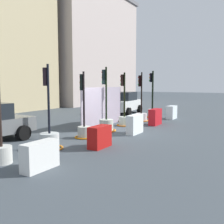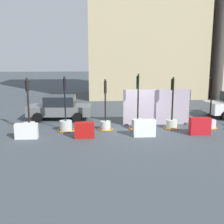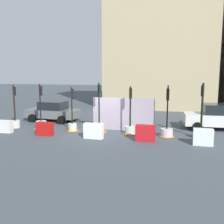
% 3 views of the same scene
% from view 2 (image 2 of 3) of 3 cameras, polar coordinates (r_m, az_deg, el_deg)
% --- Properties ---
extents(ground_plane, '(120.00, 120.00, 0.00)m').
position_cam_2_polar(ground_plane, '(16.12, 5.54, -3.62)').
color(ground_plane, '#414950').
extents(traffic_light_0, '(0.63, 0.63, 2.95)m').
position_cam_2_polar(traffic_light_0, '(16.32, -16.25, -1.77)').
color(traffic_light_0, silver).
rests_on(traffic_light_0, ground_plane).
extents(traffic_light_1, '(0.97, 0.97, 3.02)m').
position_cam_2_polar(traffic_light_1, '(16.01, -9.25, -2.21)').
color(traffic_light_1, silver).
rests_on(traffic_light_1, ground_plane).
extents(traffic_light_2, '(0.82, 0.82, 2.85)m').
position_cam_2_polar(traffic_light_2, '(16.03, -1.33, -2.02)').
color(traffic_light_2, beige).
rests_on(traffic_light_2, ground_plane).
extents(traffic_light_3, '(0.97, 0.97, 3.14)m').
position_cam_2_polar(traffic_light_3, '(16.21, 5.16, -1.95)').
color(traffic_light_3, '#B3B7A9').
rests_on(traffic_light_3, ground_plane).
extents(traffic_light_4, '(0.87, 0.87, 2.95)m').
position_cam_2_polar(traffic_light_4, '(16.65, 11.88, -1.67)').
color(traffic_light_4, beige).
rests_on(traffic_light_4, ground_plane).
extents(traffic_light_5, '(0.90, 0.90, 3.04)m').
position_cam_2_polar(traffic_light_5, '(17.34, 18.98, -1.69)').
color(traffic_light_5, silver).
rests_on(traffic_light_5, ground_plane).
extents(construction_barrier_0, '(1.12, 0.41, 0.78)m').
position_cam_2_polar(construction_barrier_0, '(14.97, -16.78, -3.69)').
color(construction_barrier_0, silver).
rests_on(construction_barrier_0, ground_plane).
extents(construction_barrier_1, '(1.00, 0.46, 0.80)m').
position_cam_2_polar(construction_barrier_1, '(14.54, -5.52, -3.63)').
color(construction_barrier_1, '#AD1411').
rests_on(construction_barrier_1, ground_plane).
extents(construction_barrier_2, '(1.13, 0.39, 0.89)m').
position_cam_2_polar(construction_barrier_2, '(14.79, 6.53, -3.22)').
color(construction_barrier_2, white).
rests_on(construction_barrier_2, ground_plane).
extents(construction_barrier_3, '(1.08, 0.43, 0.91)m').
position_cam_2_polar(construction_barrier_3, '(15.71, 17.19, -2.76)').
color(construction_barrier_3, red).
rests_on(construction_barrier_3, ground_plane).
extents(car_grey_saloon, '(4.15, 2.29, 1.55)m').
position_cam_2_polar(car_grey_saloon, '(18.88, -10.43, 0.84)').
color(car_grey_saloon, slate).
rests_on(car_grey_saloon, ground_plane).
extents(building_main_facade, '(11.67, 7.82, 15.74)m').
position_cam_2_polar(building_main_facade, '(30.31, 6.39, 18.34)').
color(building_main_facade, tan).
rests_on(building_main_facade, ground_plane).
extents(site_fence_panel, '(4.08, 0.50, 2.14)m').
position_cam_2_polar(site_fence_panel, '(17.30, 8.99, 0.81)').
color(site_fence_panel, '#A296A8').
rests_on(site_fence_panel, ground_plane).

